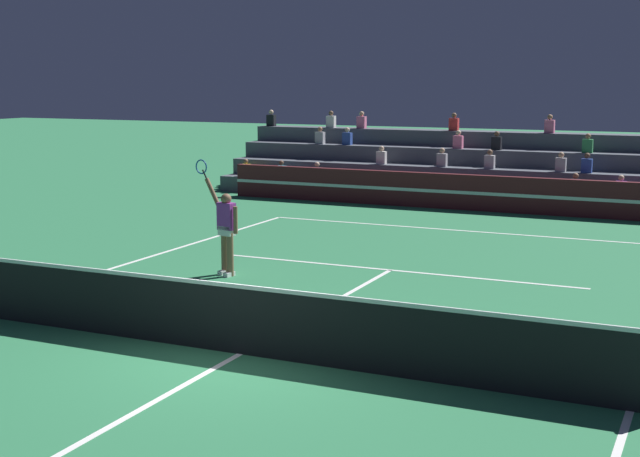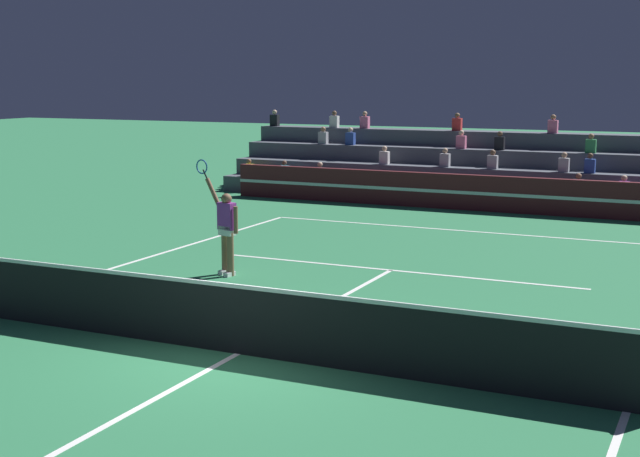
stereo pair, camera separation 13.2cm
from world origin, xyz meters
The scene contains 7 objects.
ground_plane centered at (0.00, 0.00, 0.00)m, with size 120.00×120.00×0.00m, color #2D7A4C.
court_lines centered at (0.00, 0.00, 0.00)m, with size 11.10×23.90×0.01m.
tennis_net centered at (0.00, 0.00, 0.54)m, with size 12.00×0.10×1.10m.
sponsor_banner_wall centered at (0.00, 15.69, 0.55)m, with size 18.00×0.26×1.10m.
bleacher_stand centered at (0.01, 18.86, 0.83)m, with size 20.51×3.80×2.83m.
tennis_player centered at (-2.93, 4.56, 0.99)m, with size 1.14×0.39×2.43m.
tennis_ball centered at (-0.56, 2.22, 0.03)m, with size 0.07×0.07×0.07m, color #C6DB33.
Camera 2 is at (6.50, -10.99, 4.04)m, focal length 50.00 mm.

